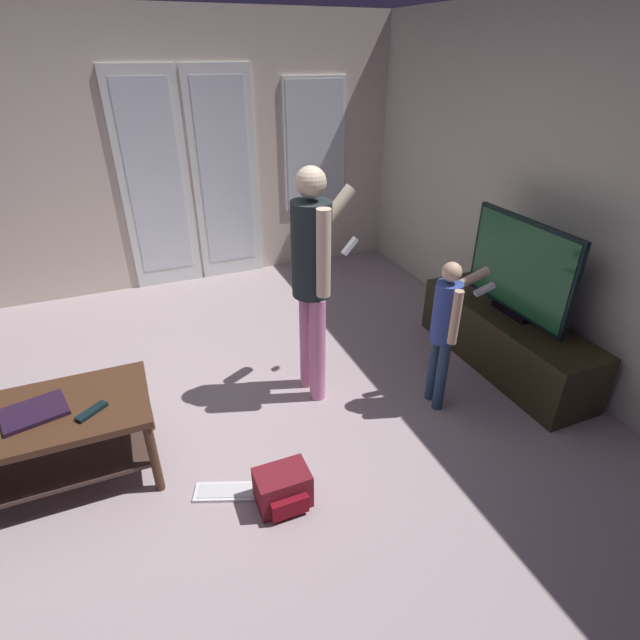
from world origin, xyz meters
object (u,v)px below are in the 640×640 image
object	(u,v)px
coffee_table	(50,432)
flat_screen_tv	(520,268)
person_adult	(313,269)
person_child	(446,323)
tv_stand	(505,340)
backpack	(283,489)
tv_remote_black	(92,411)
loose_keyboard	(234,492)
laptop_closed	(34,412)

from	to	relation	value
coffee_table	flat_screen_tv	distance (m)	3.14
flat_screen_tv	person_adult	xyz separation A→B (m)	(-1.47, 0.26, 0.14)
person_adult	person_child	xyz separation A→B (m)	(0.73, -0.46, -0.32)
tv_stand	person_child	bearing A→B (deg)	-165.03
backpack	tv_remote_black	size ratio (longest dim) A/B	1.69
coffee_table	flat_screen_tv	size ratio (longest dim) A/B	1.11
tv_stand	flat_screen_tv	size ratio (longest dim) A/B	1.58
person_adult	backpack	world-z (taller)	person_adult
backpack	tv_remote_black	bearing A→B (deg)	149.08
flat_screen_tv	tv_stand	bearing A→B (deg)	-65.22
flat_screen_tv	person_child	xyz separation A→B (m)	(-0.74, -0.20, -0.18)
loose_keyboard	laptop_closed	xyz separation A→B (m)	(-0.91, 0.46, 0.51)
flat_screen_tv	laptop_closed	xyz separation A→B (m)	(-3.15, 0.01, -0.30)
laptop_closed	backpack	bearing A→B (deg)	-43.00
backpack	person_child	bearing A→B (deg)	18.31
person_adult	backpack	xyz separation A→B (m)	(-0.53, -0.88, -0.85)
coffee_table	backpack	size ratio (longest dim) A/B	3.68
tv_remote_black	laptop_closed	bearing A→B (deg)	120.90
flat_screen_tv	loose_keyboard	world-z (taller)	flat_screen_tv
coffee_table	backpack	world-z (taller)	coffee_table
person_adult	loose_keyboard	distance (m)	1.41
person_child	laptop_closed	world-z (taller)	person_child
coffee_table	person_child	size ratio (longest dim) A/B	1.00
laptop_closed	flat_screen_tv	bearing A→B (deg)	-14.43
person_child	loose_keyboard	size ratio (longest dim) A/B	2.32
tv_stand	tv_remote_black	xyz separation A→B (m)	(-2.87, -0.10, 0.29)
person_adult	flat_screen_tv	bearing A→B (deg)	-9.86
flat_screen_tv	person_adult	size ratio (longest dim) A/B	0.60
person_adult	person_child	bearing A→B (deg)	-32.03
coffee_table	flat_screen_tv	xyz separation A→B (m)	(3.11, -0.01, 0.45)
tv_stand	backpack	bearing A→B (deg)	-162.91
flat_screen_tv	person_child	world-z (taller)	flat_screen_tv
tv_stand	tv_remote_black	world-z (taller)	tv_remote_black
flat_screen_tv	tv_remote_black	xyz separation A→B (m)	(-2.87, -0.10, -0.30)
coffee_table	tv_stand	distance (m)	3.11
backpack	laptop_closed	xyz separation A→B (m)	(-1.15, 0.63, 0.41)
person_child	backpack	distance (m)	1.43
coffee_table	loose_keyboard	size ratio (longest dim) A/B	2.31
coffee_table	person_child	xyz separation A→B (m)	(2.37, -0.21, 0.27)
tv_stand	flat_screen_tv	xyz separation A→B (m)	(-0.00, 0.00, 0.59)
laptop_closed	tv_remote_black	distance (m)	0.30
coffee_table	tv_stand	world-z (taller)	coffee_table
person_child	loose_keyboard	world-z (taller)	person_child
coffee_table	laptop_closed	world-z (taller)	laptop_closed
coffee_table	loose_keyboard	xyz separation A→B (m)	(0.87, -0.46, -0.36)
backpack	loose_keyboard	size ratio (longest dim) A/B	0.63
tv_stand	backpack	size ratio (longest dim) A/B	5.26
flat_screen_tv	backpack	bearing A→B (deg)	-162.80
loose_keyboard	laptop_closed	bearing A→B (deg)	153.16
tv_stand	loose_keyboard	size ratio (longest dim) A/B	3.31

